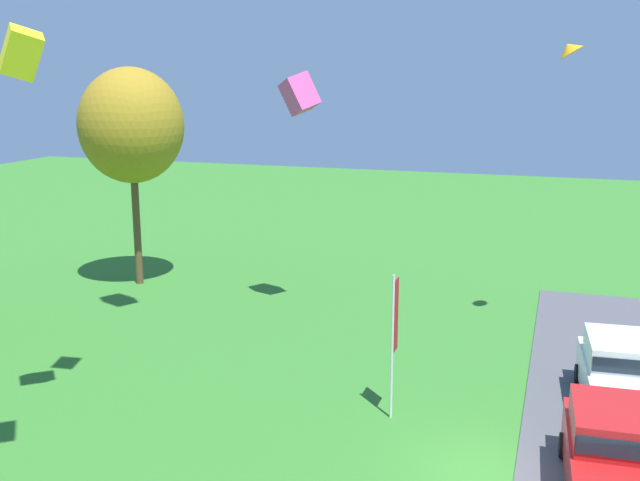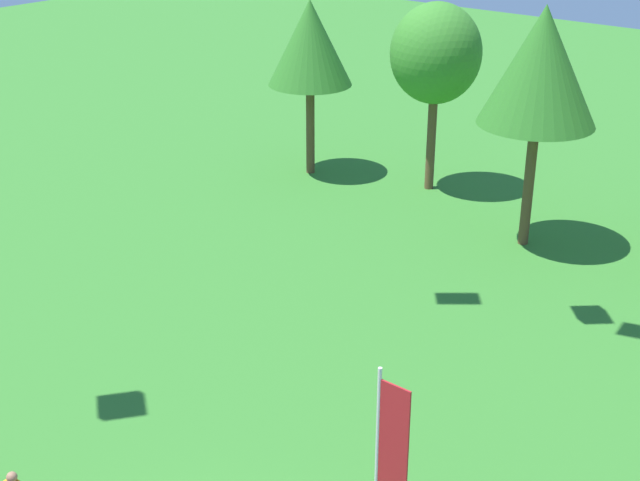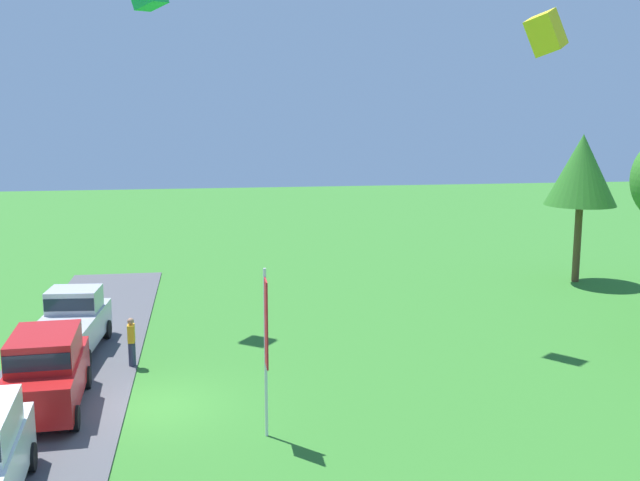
{
  "view_description": "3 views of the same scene",
  "coord_description": "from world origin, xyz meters",
  "px_view_note": "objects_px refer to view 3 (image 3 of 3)",
  "views": [
    {
      "loc": [
        -18.37,
        -1.39,
        10.4
      ],
      "look_at": [
        1.04,
        4.97,
        5.77
      ],
      "focal_mm": 42.0,
      "sensor_mm": 36.0,
      "label": 1
    },
    {
      "loc": [
        10.14,
        -7.94,
        13.08
      ],
      "look_at": [
        -0.74,
        5.42,
        5.31
      ],
      "focal_mm": 50.0,
      "sensor_mm": 36.0,
      "label": 2
    },
    {
      "loc": [
        21.1,
        1.75,
        8.59
      ],
      "look_at": [
        2.6,
        4.57,
        5.25
      ],
      "focal_mm": 42.0,
      "sensor_mm": 36.0,
      "label": 3
    }
  ],
  "objects_px": {
    "car_pickup_near_entrance": "(71,323)",
    "car_suv_mid_row": "(46,369)",
    "flag_banner": "(266,334)",
    "kite_box_topmost": "(546,33)",
    "tree_far_left": "(582,171)",
    "person_watching_sky": "(132,342)"
  },
  "relations": [
    {
      "from": "car_pickup_near_entrance",
      "to": "car_suv_mid_row",
      "type": "xyz_separation_m",
      "value": [
        5.3,
        0.21,
        0.19
      ]
    },
    {
      "from": "flag_banner",
      "to": "kite_box_topmost",
      "type": "height_order",
      "value": "kite_box_topmost"
    },
    {
      "from": "car_suv_mid_row",
      "to": "kite_box_topmost",
      "type": "xyz_separation_m",
      "value": [
        -1.61,
        15.22,
        9.58
      ]
    },
    {
      "from": "tree_far_left",
      "to": "person_watching_sky",
      "type": "bearing_deg",
      "value": -65.27
    },
    {
      "from": "person_watching_sky",
      "to": "tree_far_left",
      "type": "relative_size",
      "value": 0.23
    },
    {
      "from": "car_pickup_near_entrance",
      "to": "car_suv_mid_row",
      "type": "distance_m",
      "value": 5.31
    },
    {
      "from": "car_suv_mid_row",
      "to": "flag_banner",
      "type": "xyz_separation_m",
      "value": [
        2.73,
        6.04,
        1.58
      ]
    },
    {
      "from": "tree_far_left",
      "to": "flag_banner",
      "type": "relative_size",
      "value": 1.61
    },
    {
      "from": "car_suv_mid_row",
      "to": "flag_banner",
      "type": "bearing_deg",
      "value": 65.68
    },
    {
      "from": "flag_banner",
      "to": "kite_box_topmost",
      "type": "relative_size",
      "value": 3.87
    },
    {
      "from": "car_suv_mid_row",
      "to": "tree_far_left",
      "type": "bearing_deg",
      "value": 119.77
    },
    {
      "from": "car_suv_mid_row",
      "to": "person_watching_sky",
      "type": "relative_size",
      "value": 2.74
    },
    {
      "from": "tree_far_left",
      "to": "kite_box_topmost",
      "type": "distance_m",
      "value": 14.67
    },
    {
      "from": "flag_banner",
      "to": "tree_far_left",
      "type": "bearing_deg",
      "value": 133.29
    },
    {
      "from": "person_watching_sky",
      "to": "kite_box_topmost",
      "type": "xyz_separation_m",
      "value": [
        1.85,
        13.2,
        10.0
      ]
    },
    {
      "from": "car_suv_mid_row",
      "to": "tree_far_left",
      "type": "xyz_separation_m",
      "value": [
        -13.02,
        22.76,
        4.24
      ]
    },
    {
      "from": "tree_far_left",
      "to": "kite_box_topmost",
      "type": "bearing_deg",
      "value": -33.46
    },
    {
      "from": "person_watching_sky",
      "to": "flag_banner",
      "type": "xyz_separation_m",
      "value": [
        6.2,
        4.01,
        2.0
      ]
    },
    {
      "from": "tree_far_left",
      "to": "car_pickup_near_entrance",
      "type": "bearing_deg",
      "value": -71.42
    },
    {
      "from": "car_pickup_near_entrance",
      "to": "person_watching_sky",
      "type": "height_order",
      "value": "car_pickup_near_entrance"
    },
    {
      "from": "car_pickup_near_entrance",
      "to": "kite_box_topmost",
      "type": "height_order",
      "value": "kite_box_topmost"
    },
    {
      "from": "car_pickup_near_entrance",
      "to": "person_watching_sky",
      "type": "xyz_separation_m",
      "value": [
        1.83,
        2.24,
        -0.23
      ]
    }
  ]
}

